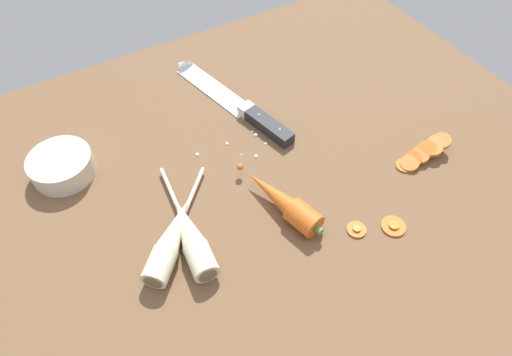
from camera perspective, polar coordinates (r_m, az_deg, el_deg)
ground_plane at (r=80.12cm, az=-0.72°, el=-0.62°), size 120.00×90.00×4.00cm
chefs_knife at (r=92.49cm, az=-3.72°, el=10.29°), size 11.17×34.56×4.18cm
whole_carrot at (r=72.59cm, az=3.59°, el=-3.10°), size 7.66×18.71×4.20cm
parsnip_front at (r=69.80cm, az=-8.39°, el=-7.29°), size 5.24×23.24×4.00cm
parsnip_mid_left at (r=69.93cm, az=-10.81°, el=-7.71°), size 17.49×18.07×4.00cm
carrot_slice_stack at (r=85.84cm, az=20.66°, el=3.04°), size 11.48×3.85×3.35cm
carrot_slice_stray_near at (r=75.29cm, az=17.23°, el=-5.86°), size 3.97×3.97×0.70cm
carrot_slice_stray_mid at (r=73.40cm, az=12.76°, el=-6.39°), size 3.13×3.13×0.70cm
prep_bowl at (r=84.40cm, az=-23.66°, el=1.51°), size 11.00×11.00×4.00cm
mince_crumbs at (r=83.45cm, az=-1.17°, el=4.59°), size 16.86×6.52×0.86cm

